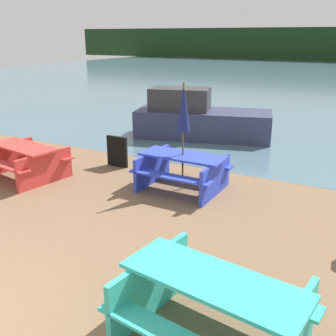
% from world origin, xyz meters
% --- Properties ---
extents(water, '(60.00, 50.00, 0.00)m').
position_xyz_m(water, '(0.00, 31.69, -0.00)').
color(water, slate).
rests_on(water, ground_plane).
extents(picnic_table_teal, '(2.03, 1.62, 0.79)m').
position_xyz_m(picnic_table_teal, '(2.75, 1.50, 0.48)').
color(picnic_table_teal, '#33B7A8').
rests_on(picnic_table_teal, ground_plane).
extents(picnic_table_red, '(1.91, 1.63, 0.73)m').
position_xyz_m(picnic_table_red, '(-2.88, 4.21, 0.45)').
color(picnic_table_red, red).
rests_on(picnic_table_red, ground_plane).
extents(picnic_table_blue, '(1.76, 1.40, 0.74)m').
position_xyz_m(picnic_table_blue, '(0.53, 5.26, 0.45)').
color(picnic_table_blue, blue).
rests_on(picnic_table_blue, ground_plane).
extents(umbrella_navy, '(0.28, 0.28, 2.19)m').
position_xyz_m(umbrella_navy, '(0.53, 5.26, 1.69)').
color(umbrella_navy, brown).
rests_on(umbrella_navy, ground_plane).
extents(boat, '(4.39, 2.57, 1.52)m').
position_xyz_m(boat, '(-1.01, 9.47, 0.57)').
color(boat, '#333856').
rests_on(boat, water).
extents(signboard, '(0.55, 0.08, 0.75)m').
position_xyz_m(signboard, '(-1.53, 5.83, 0.38)').
color(signboard, black).
rests_on(signboard, ground_plane).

